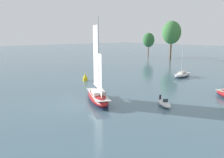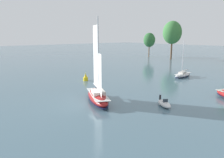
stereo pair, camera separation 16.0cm
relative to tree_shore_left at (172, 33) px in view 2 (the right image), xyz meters
The scene contains 7 objects.
ground_plane 68.36m from the tree_shore_left, 65.46° to the right, with size 400.00×400.00×0.00m, color slate.
tree_shore_left is the anchor object (origin of this frame).
tree_shore_center 14.71m from the tree_shore_left, behind, with size 5.57×5.57×11.47m.
sailboat_main 68.20m from the tree_shore_left, 65.45° to the right, with size 9.77×6.59×13.15m.
sailboat_moored_mid_channel 42.81m from the tree_shore_left, 51.82° to the right, with size 2.26×6.82×9.26m.
motor_tender 67.01m from the tree_shore_left, 56.67° to the right, with size 3.67×2.97×1.33m.
channel_buoy 56.11m from the tree_shore_left, 76.25° to the right, with size 1.07×1.07×1.94m.
Camera 2 is at (26.70, -20.21, 10.49)m, focal length 35.00 mm.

